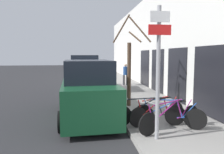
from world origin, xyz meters
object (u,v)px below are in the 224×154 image
Objects in this scene: pedestrian_near at (126,73)px; parked_car_1 at (86,76)px; signpost at (158,68)px; bicycle_3 at (158,112)px; bicycle_0 at (171,118)px; bicycle_2 at (148,114)px; parked_car_0 at (88,92)px; street_tree at (129,67)px; bicycle_1 at (169,115)px.

parked_car_1 is at bearing 21.47° from pedestrian_near.
bicycle_3 is (0.49, 1.28, -1.53)m from signpost.
pedestrian_near is at bearing 83.24° from signpost.
bicycle_0 reaches higher than bicycle_3.
bicycle_2 is 0.49× the size of parked_car_1.
pedestrian_near is at bearing 65.95° from parked_car_0.
street_tree reaches higher than bicycle_3.
bicycle_1 is 1.24× the size of pedestrian_near.
bicycle_3 is 7.35m from parked_car_1.
bicycle_0 is 1.40× the size of pedestrian_near.
parked_car_0 is 5.52m from parked_car_1.
street_tree is (-0.55, 3.31, 1.32)m from bicycle_0.
bicycle_2 is 1.14× the size of bicycle_3.
signpost is 1.46× the size of bicycle_2.
bicycle_1 is at bearing -39.50° from parked_car_0.
bicycle_1 is 0.43m from bicycle_3.
signpost is 1.86m from bicycle_2.
bicycle_0 is (0.64, 0.59, -1.52)m from signpost.
parked_car_0 is (-1.86, 1.67, 0.47)m from bicycle_2.
bicycle_1 is at bearing -100.43° from bicycle_2.
bicycle_3 is at bearing -57.68° from bicycle_2.
parked_car_0 is at bearing 54.24° from pedestrian_near.
pedestrian_near is 6.65m from street_tree.
bicycle_2 is 3.11m from street_tree.
street_tree is (0.10, 3.90, -0.20)m from signpost.
bicycle_2 is (-0.61, 0.17, 0.02)m from bicycle_1.
parked_car_0 is (-1.76, 2.76, -1.05)m from signpost.
bicycle_0 is 1.06× the size of bicycle_3.
bicycle_0 is 3.60m from street_tree.
parked_car_1 reaches higher than parked_car_0.
bicycle_2 is at bearing -71.92° from parked_car_1.
street_tree is at bearing -13.65° from bicycle_0.
bicycle_1 reaches higher than bicycle_3.
bicycle_3 is at bearing 58.69° from bicycle_1.
bicycle_3 is at bearing -81.45° from street_tree.
pedestrian_near is at bearing -26.46° from bicycle_0.
bicycle_2 is at bearing 96.05° from bicycle_3.
signpost is at bearing 170.55° from bicycle_1.
parked_car_0 reaches higher than bicycle_2.
parked_car_0 is at bearing -86.54° from parked_car_1.
bicycle_1 is 7.77m from parked_car_1.
signpost is 0.88× the size of street_tree.
bicycle_0 is at bearing 72.16° from pedestrian_near.
street_tree is (1.80, -4.38, 0.79)m from parked_car_1.
signpost is at bearing 109.54° from bicycle_0.
parked_car_0 is 2.34m from street_tree.
street_tree reaches higher than signpost.
bicycle_3 is at bearing 69.14° from signpost.
bicycle_3 is 0.53× the size of street_tree.
parked_car_1 reaches higher than bicycle_1.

